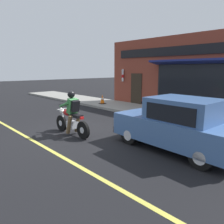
% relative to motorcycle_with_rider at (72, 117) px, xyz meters
% --- Properties ---
extents(ground_plane, '(80.00, 80.00, 0.00)m').
position_rel_motorcycle_with_rider_xyz_m(ground_plane, '(0.44, 0.12, -0.68)').
color(ground_plane, black).
extents(sidewalk_curb, '(2.60, 22.00, 0.14)m').
position_rel_motorcycle_with_rider_xyz_m(sidewalk_curb, '(5.45, 3.12, -0.61)').
color(sidewalk_curb, gray).
rests_on(sidewalk_curb, ground).
extents(lane_stripe, '(0.12, 19.80, 0.01)m').
position_rel_motorcycle_with_rider_xyz_m(lane_stripe, '(-1.36, 3.12, -0.67)').
color(lane_stripe, '#D1C64C').
rests_on(lane_stripe, ground).
extents(storefront_building, '(1.25, 9.39, 4.20)m').
position_rel_motorcycle_with_rider_xyz_m(storefront_building, '(6.98, 0.13, 1.43)').
color(storefront_building, brown).
rests_on(storefront_building, ground).
extents(motorcycle_with_rider, '(0.56, 2.02, 1.62)m').
position_rel_motorcycle_with_rider_xyz_m(motorcycle_with_rider, '(0.00, 0.00, 0.00)').
color(motorcycle_with_rider, black).
rests_on(motorcycle_with_rider, ground).
extents(car_hatchback, '(1.78, 3.84, 1.57)m').
position_rel_motorcycle_with_rider_xyz_m(car_hatchback, '(1.46, -3.41, 0.09)').
color(car_hatchback, black).
rests_on(car_hatchback, ground).
extents(traffic_cone, '(0.36, 0.36, 0.60)m').
position_rel_motorcycle_with_rider_xyz_m(traffic_cone, '(5.00, 4.16, -0.25)').
color(traffic_cone, black).
rests_on(traffic_cone, sidewalk_curb).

